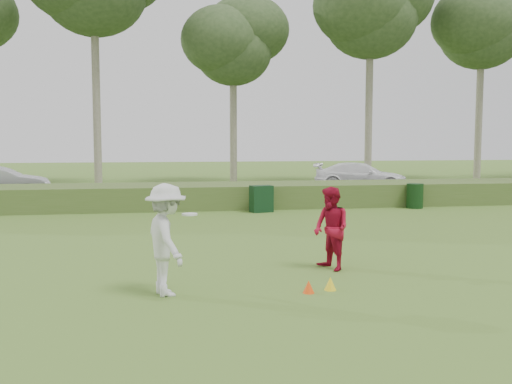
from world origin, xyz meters
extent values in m
plane|color=#416A23|center=(0.00, 0.00, 0.00)|extent=(120.00, 120.00, 0.00)
cube|color=#405D25|center=(0.00, 12.00, 0.45)|extent=(80.00, 3.00, 0.90)
cube|color=#2D2D2D|center=(0.00, 17.00, 0.03)|extent=(80.00, 6.00, 0.06)
cylinder|color=gray|center=(-6.00, 23.00, 7.75)|extent=(0.44, 0.44, 15.50)
cylinder|color=gray|center=(2.00, 24.50, 5.75)|extent=(0.44, 0.44, 11.50)
ellipsoid|color=#2F4522|center=(2.00, 24.50, 8.62)|extent=(6.24, 6.24, 5.28)
cylinder|color=gray|center=(10.00, 22.50, 7.00)|extent=(0.44, 0.44, 14.00)
ellipsoid|color=#2F4522|center=(10.00, 22.50, 10.50)|extent=(7.28, 7.28, 6.16)
cylinder|color=gray|center=(18.00, 23.80, 6.75)|extent=(0.44, 0.44, 13.50)
ellipsoid|color=#2F4522|center=(18.00, 23.80, 10.12)|extent=(7.02, 7.02, 5.94)
imported|color=silver|center=(-2.37, -0.90, 0.96)|extent=(1.04, 1.39, 1.92)
cylinder|color=white|center=(-1.97, -0.90, 1.39)|extent=(0.27, 0.27, 0.03)
imported|color=maroon|center=(0.97, 0.46, 0.85)|extent=(0.89, 1.00, 1.71)
cone|color=#FF490D|center=(0.06, -1.20, 0.11)|extent=(0.20, 0.20, 0.22)
cone|color=yellow|center=(0.49, -1.07, 0.12)|extent=(0.22, 0.22, 0.24)
cube|color=black|center=(1.20, 9.99, 0.49)|extent=(0.88, 0.66, 0.98)
cylinder|color=black|center=(7.33, 10.20, 0.48)|extent=(0.75, 0.75, 0.96)
imported|color=white|center=(7.93, 17.97, 0.77)|extent=(5.25, 3.69, 1.41)
camera|label=1|loc=(-2.44, -10.62, 2.65)|focal=40.00mm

